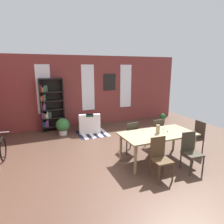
{
  "coord_description": "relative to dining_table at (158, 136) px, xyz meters",
  "views": [
    {
      "loc": [
        -2.26,
        -4.51,
        2.49
      ],
      "look_at": [
        0.23,
        1.48,
        1.0
      ],
      "focal_mm": 31.38,
      "sensor_mm": 36.0,
      "label": 1
    }
  ],
  "objects": [
    {
      "name": "dining_chair_near_right",
      "position": [
        0.45,
        -0.73,
        -0.19
      ],
      "size": [
        0.43,
        0.43,
        0.95
      ],
      "color": "#383225",
      "rests_on": "ground"
    },
    {
      "name": "potted_plant_by_shelf",
      "position": [
        2.44,
        3.02,
        -0.47
      ],
      "size": [
        0.27,
        0.27,
        0.43
      ],
      "color": "#9E6042",
      "rests_on": "ground"
    },
    {
      "name": "window_pane_2",
      "position": [
        1.03,
        4.02,
        0.93
      ],
      "size": [
        0.55,
        0.02,
        1.93
      ],
      "primitive_type": "cube",
      "color": "white"
    },
    {
      "name": "armchair_white",
      "position": [
        -1.0,
        3.13,
        -0.42
      ],
      "size": [
        0.94,
        0.94,
        0.75
      ],
      "color": "white",
      "rests_on": "ground"
    },
    {
      "name": "potted_plant_corner",
      "position": [
        -2.03,
        3.11,
        -0.35
      ],
      "size": [
        0.5,
        0.5,
        0.63
      ],
      "color": "silver",
      "rests_on": "ground"
    },
    {
      "name": "back_wall_brick",
      "position": [
        -0.76,
        4.09,
        0.79
      ],
      "size": [
        8.68,
        0.12,
        2.97
      ],
      "primitive_type": "cube",
      "color": "brown",
      "rests_on": "ground"
    },
    {
      "name": "dining_table",
      "position": [
        0.0,
        0.0,
        0.0
      ],
      "size": [
        1.98,
        1.0,
        0.78
      ],
      "color": "#8F815B",
      "rests_on": "ground"
    },
    {
      "name": "dining_chair_near_left",
      "position": [
        -0.44,
        -0.73,
        -0.19
      ],
      "size": [
        0.42,
        0.42,
        0.95
      ],
      "color": "#4F3822",
      "rests_on": "ground"
    },
    {
      "name": "window_pane_1",
      "position": [
        -0.76,
        4.02,
        0.93
      ],
      "size": [
        0.55,
        0.02,
        1.93
      ],
      "primitive_type": "cube",
      "color": "white"
    },
    {
      "name": "dining_chair_far_right",
      "position": [
        0.45,
        0.73,
        -0.19
      ],
      "size": [
        0.43,
        0.43,
        0.95
      ],
      "color": "#372E23",
      "rests_on": "ground"
    },
    {
      "name": "dining_chair_far_left",
      "position": [
        -0.44,
        0.73,
        -0.19
      ],
      "size": [
        0.43,
        0.43,
        0.95
      ],
      "color": "#2F2A1F",
      "rests_on": "ground"
    },
    {
      "name": "tealight_candle_0",
      "position": [
        0.31,
        -0.0,
        0.1
      ],
      "size": [
        0.04,
        0.04,
        0.05
      ],
      "primitive_type": "cylinder",
      "color": "silver",
      "rests_on": "dining_table"
    },
    {
      "name": "ground_plane",
      "position": [
        -0.76,
        0.43,
        -0.7
      ],
      "size": [
        9.98,
        9.98,
        0.0
      ],
      "primitive_type": "plane",
      "color": "brown"
    },
    {
      "name": "bookshelf_tall",
      "position": [
        -2.36,
        3.82,
        0.34
      ],
      "size": [
        0.9,
        0.34,
        2.08
      ],
      "color": "black",
      "rests_on": "ground"
    },
    {
      "name": "dining_chair_head_right",
      "position": [
        1.37,
        -0.0,
        -0.19
      ],
      "size": [
        0.42,
        0.42,
        0.95
      ],
      "color": "#332820",
      "rests_on": "ground"
    },
    {
      "name": "striped_rug",
      "position": [
        -0.98,
        2.8,
        -0.69
      ],
      "size": [
        1.12,
        1.06,
        0.01
      ],
      "color": "#1E1E33",
      "rests_on": "ground"
    },
    {
      "name": "window_pane_0",
      "position": [
        -2.55,
        4.02,
        0.93
      ],
      "size": [
        0.55,
        0.02,
        1.93
      ],
      "primitive_type": "cube",
      "color": "white"
    },
    {
      "name": "tealight_candle_1",
      "position": [
        0.34,
        0.22,
        0.1
      ],
      "size": [
        0.04,
        0.04,
        0.04
      ],
      "primitive_type": "cylinder",
      "color": "silver",
      "rests_on": "dining_table"
    },
    {
      "name": "framed_picture",
      "position": [
        0.23,
        4.01,
        1.15
      ],
      "size": [
        0.56,
        0.03,
        0.72
      ],
      "primitive_type": "cube",
      "color": "black"
    },
    {
      "name": "vase_on_table",
      "position": [
        -0.01,
        -0.0,
        0.2
      ],
      "size": [
        0.11,
        0.11,
        0.23
      ],
      "primitive_type": "cylinder",
      "color": "#998466",
      "rests_on": "dining_table"
    }
  ]
}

